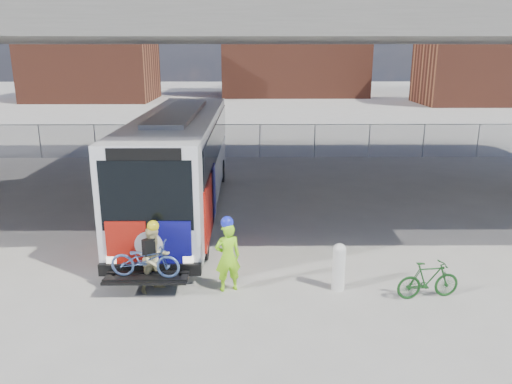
{
  "coord_description": "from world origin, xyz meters",
  "views": [
    {
      "loc": [
        0.53,
        -14.99,
        5.72
      ],
      "look_at": [
        0.67,
        -0.57,
        1.6
      ],
      "focal_mm": 35.0,
      "sensor_mm": 36.0,
      "label": 1
    }
  ],
  "objects_px": {
    "cyclist_tan": "(155,258)",
    "cyclist_hivis": "(228,255)",
    "bike_parked": "(428,280)",
    "bus": "(181,155)",
    "bollard": "(339,265)"
  },
  "relations": [
    {
      "from": "cyclist_hivis",
      "to": "bike_parked",
      "type": "relative_size",
      "value": 1.24
    },
    {
      "from": "cyclist_hivis",
      "to": "cyclist_tan",
      "type": "relative_size",
      "value": 1.05
    },
    {
      "from": "bus",
      "to": "cyclist_tan",
      "type": "bearing_deg",
      "value": -88.36
    },
    {
      "from": "bike_parked",
      "to": "bollard",
      "type": "bearing_deg",
      "value": 68.92
    },
    {
      "from": "cyclist_tan",
      "to": "cyclist_hivis",
      "type": "bearing_deg",
      "value": -43.74
    },
    {
      "from": "bus",
      "to": "cyclist_hivis",
      "type": "height_order",
      "value": "bus"
    },
    {
      "from": "bus",
      "to": "bike_parked",
      "type": "xyz_separation_m",
      "value": [
        6.72,
        -6.79,
        -1.64
      ]
    },
    {
      "from": "bus",
      "to": "bike_parked",
      "type": "relative_size",
      "value": 8.34
    },
    {
      "from": "cyclist_hivis",
      "to": "cyclist_tan",
      "type": "height_order",
      "value": "cyclist_hivis"
    },
    {
      "from": "bollard",
      "to": "cyclist_tan",
      "type": "xyz_separation_m",
      "value": [
        -4.48,
        -0.0,
        0.21
      ]
    },
    {
      "from": "cyclist_hivis",
      "to": "bus",
      "type": "bearing_deg",
      "value": -89.96
    },
    {
      "from": "bus",
      "to": "cyclist_tan",
      "type": "height_order",
      "value": "bus"
    },
    {
      "from": "bus",
      "to": "cyclist_hivis",
      "type": "xyz_separation_m",
      "value": [
        1.95,
        -6.33,
        -1.19
      ]
    },
    {
      "from": "cyclist_tan",
      "to": "bike_parked",
      "type": "relative_size",
      "value": 1.17
    },
    {
      "from": "cyclist_tan",
      "to": "bike_parked",
      "type": "bearing_deg",
      "value": -47.88
    }
  ]
}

